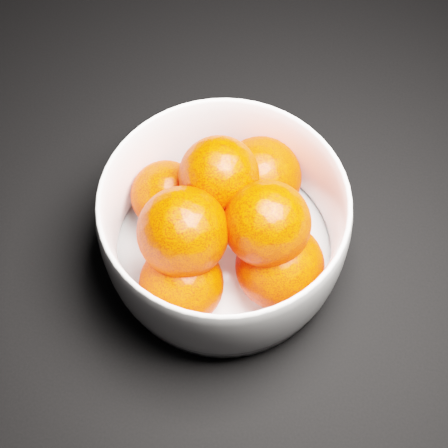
# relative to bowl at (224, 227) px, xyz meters

# --- Properties ---
(bowl) EXTENTS (0.20, 0.20, 0.10)m
(bowl) POSITION_rel_bowl_xyz_m (0.00, 0.00, 0.00)
(bowl) COLOR white
(bowl) RESTS_ON ground
(orange_pile) EXTENTS (0.16, 0.17, 0.11)m
(orange_pile) POSITION_rel_bowl_xyz_m (0.00, -0.00, 0.01)
(orange_pile) COLOR #EE2400
(orange_pile) RESTS_ON bowl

